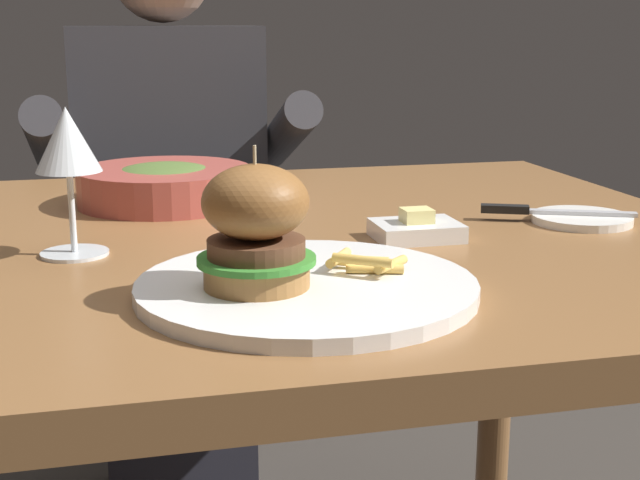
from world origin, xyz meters
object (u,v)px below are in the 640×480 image
Objects in this scene: burger_sandwich at (256,226)px; butter_dish at (416,229)px; diner_person at (172,239)px; bread_plate at (582,219)px; soup_bowl at (165,184)px; table_knife at (542,211)px; main_plate at (307,288)px; wine_glass at (68,147)px.

butter_dish is at bearing 41.17° from burger_sandwich.
diner_person reaches higher than butter_dish.
soup_bowl is (-0.50, 0.25, 0.02)m from bread_plate.
bread_plate is at bearing -26.44° from soup_bowl.
soup_bowl is (-0.46, 0.23, 0.01)m from table_knife.
main_plate is 0.08m from burger_sandwich.
wine_glass is at bearing -178.45° from bread_plate.
table_knife is 0.16× the size of diner_person.
wine_glass is 0.14× the size of diner_person.
main_plate is 0.46m from bread_plate.
wine_glass reaches higher than main_plate.
burger_sandwich is at bearing -89.75° from diner_person.
main_plate is at bearing -78.46° from soup_bowl.
main_plate is 0.25m from butter_dish.
burger_sandwich is 0.69× the size of table_knife.
main_plate is at bearing -43.61° from wine_glass.
diner_person is at bearing 78.58° from wine_glass.
diner_person is at bearing 90.25° from burger_sandwich.
diner_person reaches higher than soup_bowl.
table_knife is at bearing 156.99° from bread_plate.
soup_bowl is at bearing 153.23° from table_knife.
bread_plate is at bearing 1.55° from wine_glass.
table_knife is (-0.05, 0.02, 0.01)m from bread_plate.
butter_dish is at bearing -46.48° from soup_bowl.
wine_glass is at bearing 177.46° from butter_dish.
table_knife is 0.19m from butter_dish.
wine_glass is at bearing 127.93° from burger_sandwich.
burger_sandwich reaches higher than soup_bowl.
table_knife is 0.51m from soup_bowl.
diner_person is (-0.41, 0.75, -0.19)m from table_knife.
diner_person reaches higher than table_knife.
main_plate is 1.72× the size of table_knife.
table_knife is (0.57, 0.04, -0.10)m from wine_glass.
wine_glass is at bearing -101.42° from diner_person.
soup_bowl is (-0.27, 0.28, 0.02)m from butter_dish.
diner_person is at bearing 93.01° from main_plate.
diner_person is at bearing 118.67° from table_knife.
main_plate is 0.48m from soup_bowl.
main_plate is at bearing 10.19° from burger_sandwich.
wine_glass is 0.86m from diner_person.
bread_plate is 1.27× the size of butter_dish.
butter_dish is at bearing -164.19° from table_knife.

